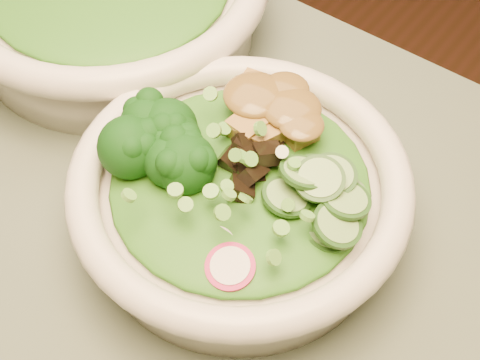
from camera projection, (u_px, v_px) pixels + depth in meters
The scene contains 10 objects.
salad_bowl at pixel (240, 196), 0.47m from camera, with size 0.24×0.24×0.06m.
side_bowl at pixel (112, 1), 0.59m from camera, with size 0.28×0.28×0.07m.
lettuce_bed at pixel (240, 179), 0.45m from camera, with size 0.18×0.18×0.02m, color #1F5A13.
broccoli_florets at pixel (163, 148), 0.45m from camera, with size 0.07×0.06×0.04m, color black, non-canonical shape.
radish_slices at pixel (212, 247), 0.41m from camera, with size 0.10×0.03×0.02m, color #A30C41, non-canonical shape.
cucumber_slices at pixel (322, 195), 0.43m from camera, with size 0.06×0.06×0.03m, color #73A25A, non-canonical shape.
mushroom_heap at pixel (245, 157), 0.45m from camera, with size 0.06×0.06×0.03m, color black, non-canonical shape.
tofu_cubes at pixel (268, 113), 0.47m from camera, with size 0.08×0.05×0.03m, color olive, non-canonical shape.
peanut_sauce at pixel (269, 102), 0.46m from camera, with size 0.06×0.05×0.01m, color brown.
scallion_garnish at pixel (240, 160), 0.43m from camera, with size 0.17×0.17×0.02m, color #60AA3C, non-canonical shape.
Camera 1 is at (0.13, -0.06, 1.16)m, focal length 50.00 mm.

